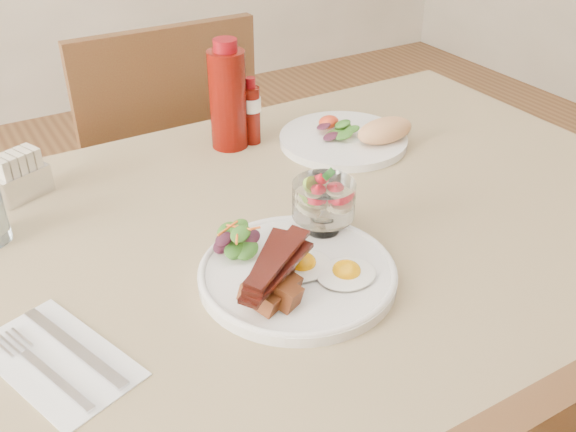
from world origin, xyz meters
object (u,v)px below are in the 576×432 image
object	(u,v)px
second_plate	(353,136)
hot_sauce_bottle	(251,112)
ketchup_bottle	(228,98)
chair_far	(162,175)
main_plate	(297,274)
table	(296,265)
sugar_caddy	(20,178)
fruit_cup	(323,200)

from	to	relation	value
second_plate	hot_sauce_bottle	bearing A→B (deg)	146.68
ketchup_bottle	hot_sauce_bottle	bearing A→B (deg)	-11.84
chair_far	main_plate	xyz separation A→B (m)	(-0.08, -0.79, 0.24)
second_plate	table	bearing A→B (deg)	-142.60
main_plate	ketchup_bottle	bearing A→B (deg)	75.99
chair_far	sugar_caddy	size ratio (longest dim) A/B	9.11
table	main_plate	xyz separation A→B (m)	(-0.08, -0.13, 0.10)
table	sugar_caddy	xyz separation A→B (m)	(-0.36, 0.31, 0.12)
ketchup_bottle	sugar_caddy	world-z (taller)	ketchup_bottle
chair_far	main_plate	world-z (taller)	chair_far
hot_sauce_bottle	sugar_caddy	xyz separation A→B (m)	(-0.44, 0.01, -0.03)
ketchup_bottle	second_plate	bearing A→B (deg)	-29.40
fruit_cup	second_plate	xyz separation A→B (m)	(0.23, 0.25, -0.05)
second_plate	hot_sauce_bottle	world-z (taller)	hot_sauce_bottle
table	sugar_caddy	distance (m)	0.49
ketchup_bottle	hot_sauce_bottle	distance (m)	0.06
main_plate	sugar_caddy	size ratio (longest dim) A/B	2.74
sugar_caddy	main_plate	bearing A→B (deg)	-79.33
chair_far	sugar_caddy	distance (m)	0.57
fruit_cup	ketchup_bottle	distance (m)	0.37
hot_sauce_bottle	chair_far	bearing A→B (deg)	101.62
chair_far	second_plate	xyz separation A→B (m)	(0.24, -0.48, 0.24)
table	chair_far	size ratio (longest dim) A/B	1.43
table	ketchup_bottle	xyz separation A→B (m)	(0.03, 0.30, 0.19)
table	second_plate	xyz separation A→B (m)	(0.24, 0.19, 0.11)
fruit_cup	sugar_caddy	world-z (taller)	fruit_cup
table	fruit_cup	xyz separation A→B (m)	(0.01, -0.06, 0.16)
main_plate	fruit_cup	distance (m)	0.13
main_plate	hot_sauce_bottle	distance (m)	0.46
chair_far	fruit_cup	distance (m)	0.78
main_plate	ketchup_bottle	size ratio (longest dim) A/B	1.32
sugar_caddy	hot_sauce_bottle	bearing A→B (deg)	-23.76
sugar_caddy	chair_far	bearing A→B (deg)	22.29
table	chair_far	bearing A→B (deg)	90.00
chair_far	second_plate	bearing A→B (deg)	-63.07
table	hot_sauce_bottle	distance (m)	0.34
table	ketchup_bottle	bearing A→B (deg)	84.13
table	ketchup_bottle	size ratio (longest dim) A/B	6.26
main_plate	ketchup_bottle	distance (m)	0.46
main_plate	fruit_cup	bearing A→B (deg)	38.16
ketchup_bottle	sugar_caddy	distance (m)	0.40
second_plate	ketchup_bottle	size ratio (longest dim) A/B	1.19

